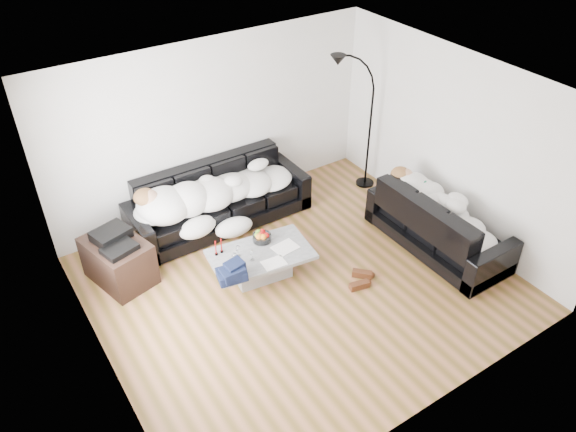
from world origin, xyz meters
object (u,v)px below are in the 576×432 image
fruit_bowl (262,236)px  candle_right (221,246)px  sleeper_back (220,187)px  av_cabinet (119,261)px  sleeper_right (442,209)px  candle_left (216,248)px  sofa_back (219,198)px  sofa_right (439,222)px  wine_glass_b (235,259)px  coffee_table (261,264)px  wine_glass_c (252,255)px  shoes (361,280)px  stereo (113,238)px  floor_lamp (370,128)px  wine_glass_a (238,251)px

fruit_bowl → candle_right: (-0.56, 0.08, 0.03)m
sleeper_back → av_cabinet: (-1.67, -0.36, -0.34)m
sleeper_right → candle_left: (-2.87, 1.08, -0.15)m
sofa_back → sofa_right: size_ratio=1.29×
sleeper_right → wine_glass_b: (-2.75, 0.80, -0.17)m
coffee_table → wine_glass_c: 0.32m
candle_left → shoes: bearing=-36.5°
av_cabinet → stereo: stereo is taller
av_cabinet → wine_glass_c: bearing=-50.0°
fruit_bowl → floor_lamp: size_ratio=0.12×
wine_glass_c → stereo: size_ratio=0.34×
fruit_bowl → candle_left: 0.64m
stereo → floor_lamp: bearing=-15.0°
wine_glass_b → floor_lamp: bearing=18.8°
sofa_back → av_cabinet: sofa_back is taller
candle_right → floor_lamp: (3.00, 0.71, 0.53)m
sofa_right → wine_glass_a: sofa_right is taller
sleeper_back → av_cabinet: size_ratio=2.57×
fruit_bowl → sofa_back: bearing=91.9°
shoes → floor_lamp: bearing=72.9°
sofa_right → candle_left: size_ratio=9.48×
sofa_right → av_cabinet: sofa_right is taller
candle_right → shoes: (1.41, -1.12, -0.44)m
wine_glass_c → floor_lamp: floor_lamp is taller
wine_glass_b → candle_left: candle_left is taller
fruit_bowl → wine_glass_a: wine_glass_a is taller
wine_glass_b → av_cabinet: av_cabinet is taller
candle_left → av_cabinet: (-1.07, 0.67, -0.19)m
sleeper_right → candle_right: (-2.78, 1.09, -0.15)m
wine_glass_a → candle_right: candle_right is taller
coffee_table → wine_glass_a: (-0.27, 0.10, 0.27)m
coffee_table → shoes: bearing=-39.7°
coffee_table → wine_glass_c: bearing=-158.2°
sofa_back → wine_glass_c: size_ratio=17.54×
av_cabinet → sleeper_right: bearing=-38.3°
sleeper_back → wine_glass_c: sleeper_back is taller
av_cabinet → sofa_back: bearing=-0.6°
wine_glass_a → shoes: 1.63m
coffee_table → stereo: 1.88m
sofa_back → wine_glass_a: bearing=-106.9°
fruit_bowl → floor_lamp: floor_lamp is taller
sofa_right → coffee_table: size_ratio=1.58×
shoes → av_cabinet: av_cabinet is taller
sofa_right → shoes: bearing=91.0°
coffee_table → floor_lamp: bearing=21.1°
sleeper_back → wine_glass_b: size_ratio=13.15×
av_cabinet → floor_lamp: floor_lamp is taller
fruit_bowl → floor_lamp: (2.44, 0.79, 0.56)m
coffee_table → av_cabinet: 1.83m
stereo → fruit_bowl: bearing=-39.1°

